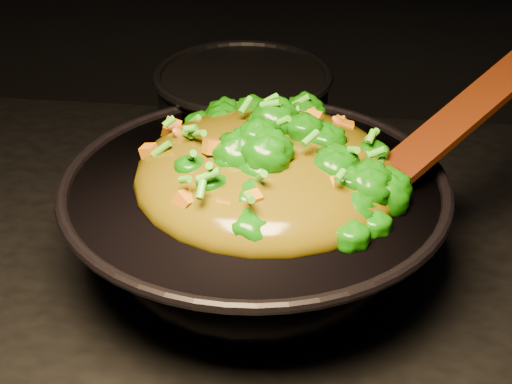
# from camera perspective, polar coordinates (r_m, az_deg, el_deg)

# --- Properties ---
(wok) EXTENTS (0.42, 0.42, 0.10)m
(wok) POSITION_cam_1_polar(r_m,az_deg,el_deg) (0.75, -0.09, -2.61)
(wok) COLOR black
(wok) RESTS_ON stovetop
(stir_fry) EXTENTS (0.27, 0.27, 0.09)m
(stir_fry) POSITION_cam_1_polar(r_m,az_deg,el_deg) (0.70, 0.87, 3.82)
(stir_fry) COLOR #125B06
(stir_fry) RESTS_ON wok
(spatula) EXTENTS (0.21, 0.20, 0.11)m
(spatula) POSITION_cam_1_polar(r_m,az_deg,el_deg) (0.75, 14.11, 4.84)
(spatula) COLOR black
(spatula) RESTS_ON wok
(back_pot) EXTENTS (0.21, 0.21, 0.11)m
(back_pot) POSITION_cam_1_polar(r_m,az_deg,el_deg) (0.94, -0.93, 5.57)
(back_pot) COLOR black
(back_pot) RESTS_ON stovetop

